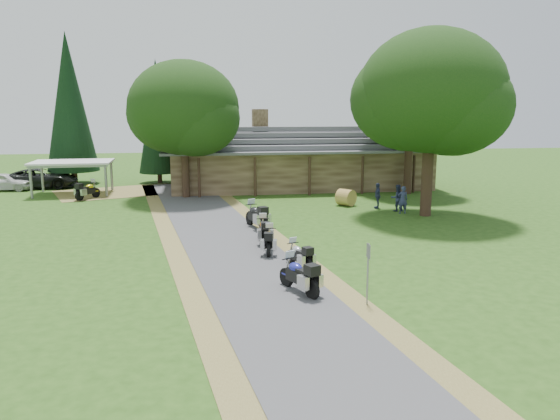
{
  "coord_description": "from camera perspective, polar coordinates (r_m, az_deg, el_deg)",
  "views": [
    {
      "loc": [
        -2.05,
        -19.33,
        6.37
      ],
      "look_at": [
        1.71,
        5.58,
        1.6
      ],
      "focal_mm": 35.0,
      "sensor_mm": 36.0,
      "label": 1
    }
  ],
  "objects": [
    {
      "name": "ground",
      "position": [
        20.46,
        -2.43,
        -7.43
      ],
      "size": [
        120.0,
        120.0,
        0.0
      ],
      "primitive_type": "plane",
      "color": "#254914",
      "rests_on": "ground"
    },
    {
      "name": "driveway",
      "position": [
        24.24,
        -4.63,
        -4.55
      ],
      "size": [
        51.95,
        51.95,
        0.0
      ],
      "primitive_type": "plane",
      "rotation": [
        0.0,
        0.0,
        0.14
      ],
      "color": "#47474A",
      "rests_on": "ground"
    },
    {
      "name": "lodge",
      "position": [
        44.25,
        1.95,
        5.63
      ],
      "size": [
        21.4,
        9.4,
        4.9
      ],
      "primitive_type": null,
      "color": "#4F3A28",
      "rests_on": "ground"
    },
    {
      "name": "carport",
      "position": [
        43.19,
        -20.8,
        3.18
      ],
      "size": [
        5.74,
        3.91,
        2.45
      ],
      "primitive_type": null,
      "rotation": [
        0.0,
        0.0,
        0.03
      ],
      "color": "silver",
      "rests_on": "ground"
    },
    {
      "name": "car_white_sedan",
      "position": [
        47.14,
        -26.93,
        2.87
      ],
      "size": [
        2.4,
        5.35,
        1.76
      ],
      "primitive_type": "imported",
      "rotation": [
        0.0,
        0.0,
        1.54
      ],
      "color": "silver",
      "rests_on": "ground"
    },
    {
      "name": "car_dark_suv",
      "position": [
        47.4,
        -23.75,
        3.51
      ],
      "size": [
        2.64,
        6.12,
        2.33
      ],
      "primitive_type": "imported",
      "rotation": [
        0.0,
        0.0,
        1.56
      ],
      "color": "black",
      "rests_on": "ground"
    },
    {
      "name": "motorcycle_row_a",
      "position": [
        19.03,
        1.98,
        -6.68
      ],
      "size": [
        1.4,
        2.08,
        1.36
      ],
      "primitive_type": null,
      "rotation": [
        0.0,
        0.0,
        1.99
      ],
      "color": "#25299B",
      "rests_on": "ground"
    },
    {
      "name": "motorcycle_row_b",
      "position": [
        21.87,
        1.99,
        -4.65
      ],
      "size": [
        1.11,
        1.77,
        1.16
      ],
      "primitive_type": null,
      "rotation": [
        0.0,
        0.0,
        1.93
      ],
      "color": "#A6A8AD",
      "rests_on": "ground"
    },
    {
      "name": "motorcycle_row_c",
      "position": [
        24.09,
        -1.14,
        -3.1
      ],
      "size": [
        0.87,
        1.88,
        1.24
      ],
      "primitive_type": null,
      "rotation": [
        0.0,
        0.0,
        1.41
      ],
      "color": "#C58A1C",
      "rests_on": "ground"
    },
    {
      "name": "motorcycle_row_d",
      "position": [
        25.92,
        -1.68,
        -2.02
      ],
      "size": [
        0.67,
        1.93,
        1.31
      ],
      "primitive_type": null,
      "rotation": [
        0.0,
        0.0,
        1.55
      ],
      "color": "#C05512",
      "rests_on": "ground"
    },
    {
      "name": "motorcycle_row_e",
      "position": [
        29.01,
        -2.5,
        -0.49
      ],
      "size": [
        1.35,
        2.26,
        1.47
      ],
      "primitive_type": null,
      "rotation": [
        0.0,
        0.0,
        1.89
      ],
      "color": "black",
      "rests_on": "ground"
    },
    {
      "name": "motorcycle_carport_a",
      "position": [
        40.49,
        -19.47,
        2.02
      ],
      "size": [
        1.63,
        2.0,
        1.35
      ],
      "primitive_type": null,
      "rotation": [
        0.0,
        0.0,
        0.98
      ],
      "color": "yellow",
      "rests_on": "ground"
    },
    {
      "name": "person_a",
      "position": [
        33.79,
        12.71,
        1.29
      ],
      "size": [
        0.59,
        0.44,
        1.97
      ],
      "primitive_type": "imported",
      "rotation": [
        0.0,
        0.0,
        3.07
      ],
      "color": "navy",
      "rests_on": "ground"
    },
    {
      "name": "person_b",
      "position": [
        34.48,
        12.15,
        1.48
      ],
      "size": [
        0.57,
        0.42,
        1.95
      ],
      "primitive_type": "imported",
      "rotation": [
        0.0,
        0.0,
        3.18
      ],
      "color": "navy",
      "rests_on": "ground"
    },
    {
      "name": "person_c",
      "position": [
        35.25,
        10.16,
        1.71
      ],
      "size": [
        0.52,
        0.63,
        1.9
      ],
      "primitive_type": "imported",
      "rotation": [
        0.0,
        0.0,
        4.43
      ],
      "color": "navy",
      "rests_on": "ground"
    },
    {
      "name": "hay_bale",
      "position": [
        35.95,
        6.9,
        1.31
      ],
      "size": [
        1.46,
        1.45,
        1.08
      ],
      "primitive_type": "cylinder",
      "rotation": [
        1.57,
        0.0,
        0.68
      ],
      "color": "olive",
      "rests_on": "ground"
    },
    {
      "name": "sign_post",
      "position": [
        18.03,
        9.16,
        -6.64
      ],
      "size": [
        0.37,
        0.06,
        2.07
      ],
      "primitive_type": null,
      "color": "gray",
      "rests_on": "ground"
    },
    {
      "name": "oak_lodge_left",
      "position": [
        39.1,
        -9.99,
        8.69
      ],
      "size": [
        7.73,
        7.73,
        10.19
      ],
      "primitive_type": null,
      "color": "black",
      "rests_on": "ground"
    },
    {
      "name": "oak_lodge_right",
      "position": [
        41.43,
        13.45,
        9.33
      ],
      "size": [
        6.63,
        6.63,
        11.14
      ],
      "primitive_type": null,
      "color": "black",
      "rests_on": "ground"
    },
    {
      "name": "oak_driveway",
      "position": [
        33.04,
        15.42,
        9.47
      ],
      "size": [
        8.38,
        8.38,
        11.73
      ],
      "primitive_type": null,
      "color": "black",
      "rests_on": "ground"
    },
    {
      "name": "cedar_near",
      "position": [
        47.37,
        -12.67,
        8.98
      ],
      "size": [
        3.36,
        3.36,
        10.29
      ],
      "primitive_type": "cone",
      "color": "black",
      "rests_on": "ground"
    },
    {
      "name": "cedar_far",
      "position": [
        48.73,
        -21.11,
        9.82
      ],
      "size": [
        4.18,
        4.18,
        12.41
      ],
      "primitive_type": "cone",
      "color": "black",
      "rests_on": "ground"
    }
  ]
}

